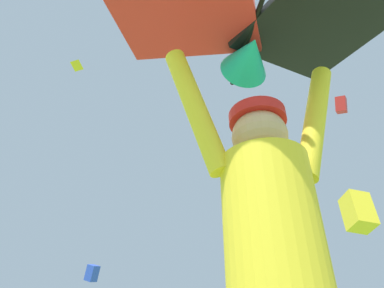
% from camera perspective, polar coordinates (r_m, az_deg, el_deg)
% --- Properties ---
extents(kite_flyer_person, '(0.81, 0.34, 1.92)m').
position_cam_1_polar(kite_flyer_person, '(1.20, 14.38, -21.44)').
color(kite_flyer_person, '#424751').
rests_on(kite_flyer_person, ground).
extents(held_stunt_kite, '(1.63, 0.86, 0.39)m').
position_cam_1_polar(held_stunt_kite, '(1.78, 9.78, 18.54)').
color(held_stunt_kite, black).
extents(distant_kite_blue_far_center, '(1.11, 1.28, 1.38)m').
position_cam_1_polar(distant_kite_blue_far_center, '(27.72, -16.44, -20.10)').
color(distant_kite_blue_far_center, blue).
extents(distant_kite_yellow_high_right, '(1.00, 1.08, 1.53)m').
position_cam_1_polar(distant_kite_yellow_high_right, '(14.14, 26.13, -10.19)').
color(distant_kite_yellow_high_right, yellow).
extents(distant_kite_blue_high_left, '(1.59, 1.53, 2.44)m').
position_cam_1_polar(distant_kite_blue_high_left, '(23.55, 19.66, -10.01)').
color(distant_kite_blue_high_left, blue).
extents(distant_kite_yellow_overhead_distant, '(0.89, 0.83, 0.47)m').
position_cam_1_polar(distant_kite_yellow_overhead_distant, '(24.63, -18.75, 12.38)').
color(distant_kite_yellow_overhead_distant, yellow).
extents(distant_kite_red_low_right, '(0.78, 1.02, 1.09)m').
position_cam_1_polar(distant_kite_red_low_right, '(21.32, 23.79, 6.04)').
color(distant_kite_red_low_right, red).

